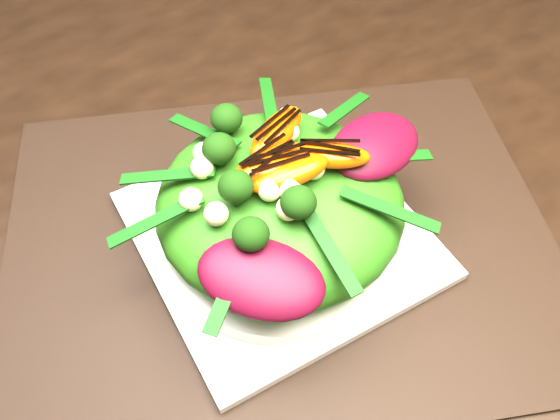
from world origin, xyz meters
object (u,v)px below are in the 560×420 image
plate_base (280,234)px  salad_bowl (280,226)px  orange_segment (268,155)px  placemat (280,238)px  lettuce_mound (280,203)px

plate_base → salad_bowl: size_ratio=1.06×
orange_segment → placemat: bearing=-86.1°
lettuce_mound → orange_segment: (-0.00, 0.02, 0.04)m
placemat → plate_base: plate_base is taller
plate_base → orange_segment: bearing=93.9°
plate_base → salad_bowl: 0.01m
plate_base → lettuce_mound: (0.00, 0.00, 0.05)m
plate_base → salad_bowl: bearing=90.0°
placemat → lettuce_mound: size_ratio=2.34×
plate_base → lettuce_mound: bearing=0.0°
salad_bowl → lettuce_mound: size_ratio=1.05×
placemat → plate_base: (-0.00, -0.00, 0.01)m
salad_bowl → lettuce_mound: (0.00, -0.00, 0.03)m
salad_bowl → lettuce_mound: 0.03m
plate_base → orange_segment: size_ratio=3.54×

